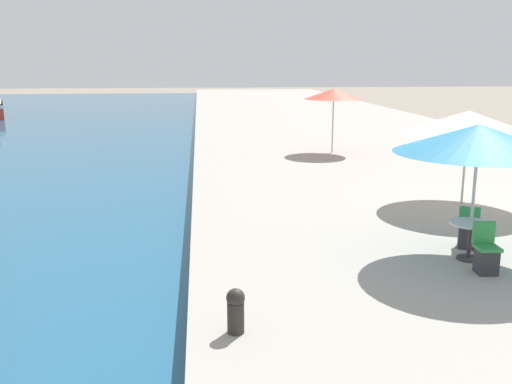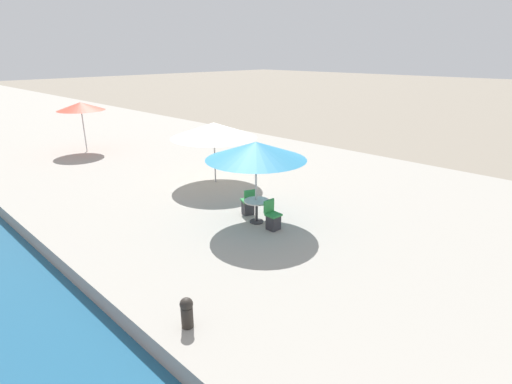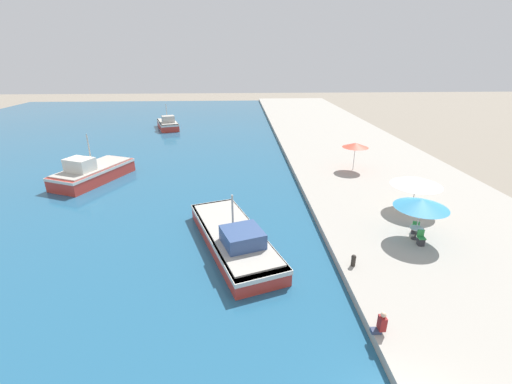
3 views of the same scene
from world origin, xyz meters
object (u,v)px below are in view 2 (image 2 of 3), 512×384
cafe_umbrella_pink (256,151)px  cafe_umbrella_striped (81,106)px  cafe_chair_left (248,205)px  cafe_chair_right (273,219)px  cafe_umbrella_white (214,130)px  mooring_bollard (187,312)px  cafe_table (257,207)px

cafe_umbrella_pink → cafe_umbrella_striped: cafe_umbrella_striped is taller
cafe_chair_left → cafe_chair_right: size_ratio=1.00×
cafe_umbrella_striped → cafe_chair_right: 14.28m
cafe_umbrella_pink → cafe_umbrella_white: bearing=66.6°
mooring_bollard → cafe_chair_right: bearing=22.1°
cafe_umbrella_pink → cafe_umbrella_striped: size_ratio=1.18×
mooring_bollard → cafe_table: bearing=29.2°
cafe_chair_right → cafe_table: bearing=-90.0°
cafe_umbrella_pink → cafe_table: (-0.03, -0.06, -1.79)m
mooring_bollard → cafe_umbrella_pink: bearing=29.6°
cafe_table → cafe_chair_left: bearing=67.2°
cafe_umbrella_striped → cafe_chair_right: bearing=-91.9°
cafe_umbrella_striped → mooring_bollard: cafe_umbrella_striped is taller
cafe_umbrella_pink → cafe_chair_right: cafe_umbrella_pink is taller
cafe_umbrella_striped → cafe_chair_left: (-0.16, -12.73, -2.10)m
cafe_table → mooring_bollard: (-4.65, -2.60, -0.18)m
cafe_umbrella_white → cafe_table: (-1.80, -4.14, -1.65)m
cafe_chair_left → cafe_chair_right: (-0.32, -1.39, 0.00)m
cafe_table → cafe_umbrella_white: bearing=66.5°
cafe_chair_left → cafe_umbrella_white: bearing=89.1°
cafe_umbrella_pink → mooring_bollard: (-4.68, -2.66, -1.98)m
cafe_umbrella_pink → cafe_umbrella_white: 4.45m
cafe_umbrella_striped → mooring_bollard: size_ratio=4.04×
cafe_chair_right → cafe_umbrella_striped: bearing=-89.1°
cafe_umbrella_white → cafe_table: bearing=-113.5°
cafe_umbrella_striped → cafe_chair_left: bearing=-90.7°
cafe_table → cafe_umbrella_striped: bearing=88.1°
cafe_chair_right → cafe_umbrella_pink: bearing=-92.0°
cafe_umbrella_pink → cafe_chair_left: (0.25, 0.61, -2.00)m
cafe_chair_left → cafe_umbrella_striped: bearing=112.1°
cafe_umbrella_white → cafe_table: cafe_umbrella_white is taller
cafe_umbrella_striped → cafe_table: (-0.44, -13.39, -1.89)m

